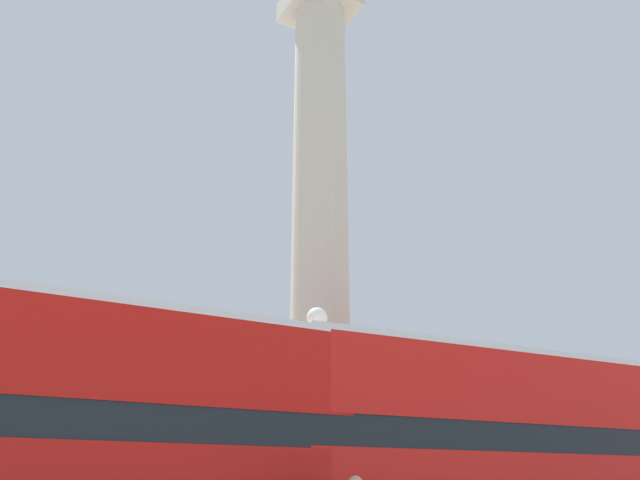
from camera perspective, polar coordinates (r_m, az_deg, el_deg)
name	(u,v)px	position (r m, az deg, el deg)	size (l,w,h in m)	color
monument_column	(320,313)	(20.24, 0.00, -6.71)	(5.59, 5.59, 21.05)	#BCB29E
bus_c	(510,446)	(14.90, 16.99, -17.58)	(10.95, 3.24, 4.29)	red
street_lamp	(317,391)	(14.73, -0.28, -13.66)	(0.51, 0.51, 5.58)	black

